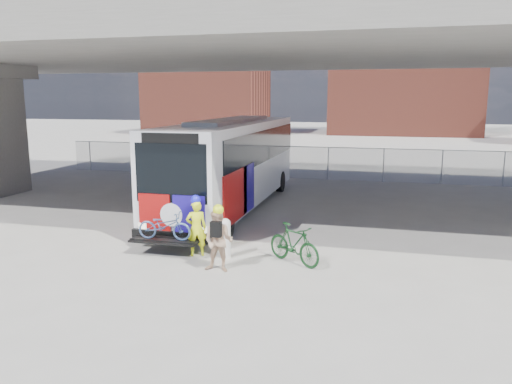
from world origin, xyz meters
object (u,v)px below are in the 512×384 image
(cyclist_hivis, at_px, (196,227))
(bike_parked, at_px, (294,244))
(bollard, at_px, (225,237))
(cyclist_tan, at_px, (219,240))
(bus, at_px, (232,158))

(cyclist_hivis, bearing_deg, bike_parked, 155.39)
(bollard, bearing_deg, cyclist_tan, -80.92)
(bus, xyz_separation_m, cyclist_hivis, (0.88, -6.33, -1.25))
(bus, xyz_separation_m, bike_parked, (3.73, -6.33, -1.55))
(cyclist_hivis, relative_size, bike_parked, 0.97)
(bollard, bearing_deg, bike_parked, 0.00)
(cyclist_hivis, relative_size, cyclist_tan, 0.99)
(bus, relative_size, bollard, 11.14)
(bollard, height_order, cyclist_hivis, cyclist_hivis)
(bus, distance_m, bike_parked, 7.51)
(bike_parked, bearing_deg, bus, 64.31)
(cyclist_hivis, bearing_deg, cyclist_tan, 108.61)
(bollard, xyz_separation_m, cyclist_tan, (0.18, -1.12, 0.23))
(bus, xyz_separation_m, cyclist_tan, (1.93, -7.46, -1.26))
(cyclist_hivis, xyz_separation_m, bike_parked, (2.85, 0.00, -0.31))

